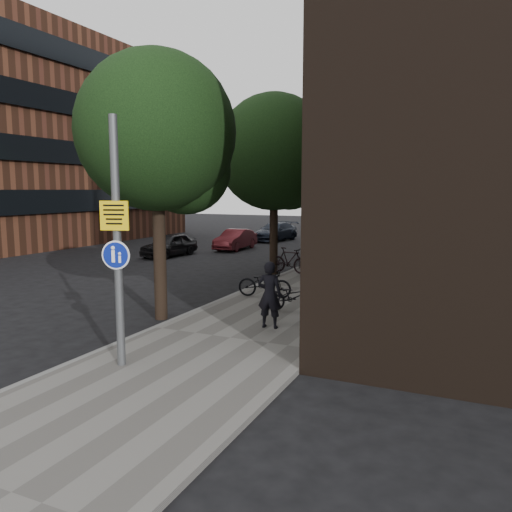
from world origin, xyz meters
The scene contains 15 objects.
ground centered at (0.00, 0.00, 0.00)m, with size 120.00×120.00×0.00m, color black.
sidewalk centered at (0.25, 10.00, 0.06)m, with size 4.50×60.00×0.12m, color slate.
curb_edge centered at (-2.00, 10.00, 0.07)m, with size 0.15×60.00×0.13m, color slate.
street_tree_near centered at (-2.53, 4.64, 5.11)m, with size 4.40×4.40×7.50m.
street_tree_mid centered at (-2.53, 13.14, 5.11)m, with size 5.00×5.00×7.80m.
street_tree_far centered at (-2.53, 22.14, 5.11)m, with size 5.00×5.00×7.80m.
signpost centered at (-0.93, 0.73, 2.66)m, with size 0.57×0.20×5.04m.
pedestrian centered at (0.77, 4.55, 1.00)m, with size 0.64×0.42×1.76m, color black.
parked_bike_facade_near centered at (0.77, 6.43, 0.58)m, with size 0.61×1.76×0.92m, color black.
parked_bike_facade_far centered at (1.63, 12.82, 0.60)m, with size 0.45×1.60×0.96m, color black.
parked_bike_curb_near centered at (-0.83, 7.93, 0.60)m, with size 0.64×1.83×0.96m, color black.
parked_bike_curb_far centered at (-1.80, 12.84, 0.68)m, with size 0.52×1.85×1.11m, color black.
parked_car_near centered at (-10.17, 16.07, 0.65)m, with size 1.53×3.80×1.30m, color black.
parked_car_mid centered at (-8.21, 20.38, 0.63)m, with size 1.33×3.82×1.26m, color maroon.
parked_car_far centered at (-8.05, 26.46, 0.66)m, with size 1.85×4.56×1.32m, color #19202E.
Camera 1 is at (5.70, -7.16, 3.71)m, focal length 35.00 mm.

